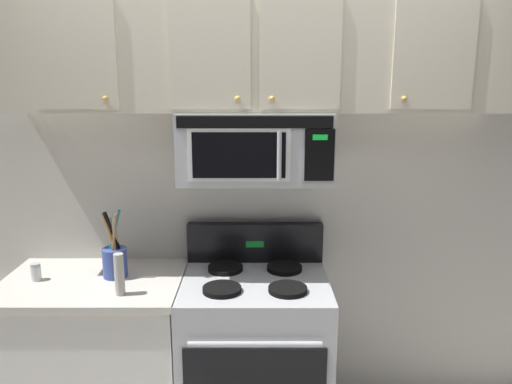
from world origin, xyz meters
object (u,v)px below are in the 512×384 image
object	(u,v)px
utensil_crock_blue	(116,258)
salt_shaker	(37,272)
stove_range	(256,356)
over_range_microwave	(256,147)
pepper_mill	(121,274)

from	to	relation	value
utensil_crock_blue	salt_shaker	world-z (taller)	utensil_crock_blue
stove_range	salt_shaker	size ratio (longest dim) A/B	12.28
over_range_microwave	pepper_mill	xyz separation A→B (m)	(-0.64, -0.30, -0.57)
over_range_microwave	pepper_mill	bearing A→B (deg)	-155.40
utensil_crock_blue	pepper_mill	world-z (taller)	utensil_crock_blue
stove_range	salt_shaker	bearing A→B (deg)	-179.87
over_range_microwave	salt_shaker	size ratio (longest dim) A/B	8.33
salt_shaker	pepper_mill	distance (m)	0.51
utensil_crock_blue	over_range_microwave	bearing A→B (deg)	5.62
over_range_microwave	utensil_crock_blue	xyz separation A→B (m)	(-0.73, -0.07, -0.57)
utensil_crock_blue	pepper_mill	xyz separation A→B (m)	(0.08, -0.22, 0.00)
over_range_microwave	pepper_mill	world-z (taller)	over_range_microwave
pepper_mill	stove_range	bearing A→B (deg)	15.48
over_range_microwave	salt_shaker	world-z (taller)	over_range_microwave
salt_shaker	stove_range	bearing A→B (deg)	0.13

